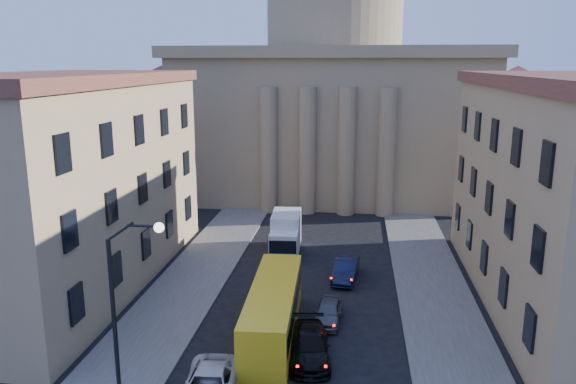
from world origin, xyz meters
name	(u,v)px	position (x,y,z in m)	size (l,w,h in m)	color
sidewalk_left	(170,309)	(-8.50, 18.00, 0.07)	(5.00, 60.00, 0.15)	#514E4A
sidewalk_right	(444,324)	(8.50, 18.00, 0.07)	(5.00, 60.00, 0.15)	#514E4A
church	(333,92)	(0.00, 55.47, 11.88)	(68.02, 28.76, 36.60)	#8A7655
building_left	(65,180)	(-17.00, 22.00, 7.42)	(11.60, 26.60, 14.70)	#9E835D
street_lamp	(124,299)	(-6.97, 8.00, 5.29)	(2.62, 0.44, 8.83)	black
car_right_mid	(310,346)	(0.80, 13.20, 0.74)	(2.08, 5.13, 1.49)	black
car_right_far	(329,312)	(1.58, 17.65, 0.66)	(1.57, 3.90, 1.33)	#545359
car_right_distant	(346,270)	(2.46, 24.63, 0.75)	(1.59, 4.57, 1.51)	black
city_bus	(273,310)	(-1.46, 15.34, 1.65)	(2.89, 10.98, 3.07)	yellow
box_truck	(286,235)	(-2.61, 29.96, 1.51)	(2.55, 5.89, 3.18)	silver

